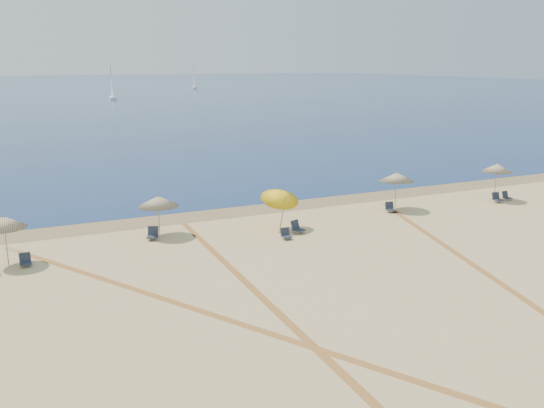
{
  "coord_description": "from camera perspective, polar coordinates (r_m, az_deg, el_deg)",
  "views": [
    {
      "loc": [
        -13.3,
        -9.3,
        9.33
      ],
      "look_at": [
        0.0,
        20.0,
        1.3
      ],
      "focal_mm": 37.78,
      "sensor_mm": 36.0,
      "label": 1
    }
  ],
  "objects": [
    {
      "name": "wet_sand",
      "position": [
        37.05,
        -2.56,
        -0.58
      ],
      "size": [
        500.0,
        500.0,
        0.0
      ],
      "primitive_type": "plane",
      "color": "olive",
      "rests_on": "ground"
    },
    {
      "name": "umbrella_2",
      "position": [
        31.58,
        -11.28,
        0.28
      ],
      "size": [
        2.2,
        2.2,
        2.32
      ],
      "color": "gray",
      "rests_on": "ground"
    },
    {
      "name": "chair_8",
      "position": [
        41.88,
        21.5,
        0.56
      ],
      "size": [
        0.63,
        0.71,
        0.67
      ],
      "rotation": [
        0.0,
        0.0,
        -0.12
      ],
      "color": "black",
      "rests_on": "ground"
    },
    {
      "name": "chair_7",
      "position": [
        37.2,
        11.68,
        -0.36
      ],
      "size": [
        0.66,
        0.73,
        0.64
      ],
      "rotation": [
        0.0,
        0.0,
        -0.25
      ],
      "color": "black",
      "rests_on": "ground"
    },
    {
      "name": "tire_tracks",
      "position": [
        23.24,
        6.78,
        -9.75
      ],
      "size": [
        48.8,
        39.27,
        0.0
      ],
      "color": "tan",
      "rests_on": "ground"
    },
    {
      "name": "umbrella_1",
      "position": [
        29.22,
        -25.17,
        -1.66
      ],
      "size": [
        2.01,
        2.01,
        2.45
      ],
      "color": "gray",
      "rests_on": "ground"
    },
    {
      "name": "chair_9",
      "position": [
        42.84,
        22.32,
        0.73
      ],
      "size": [
        0.54,
        0.62,
        0.6
      ],
      "rotation": [
        0.0,
        0.0,
        0.07
      ],
      "color": "black",
      "rests_on": "ground"
    },
    {
      "name": "sailboat_0",
      "position": [
        154.35,
        -15.67,
        10.98
      ],
      "size": [
        1.79,
        5.71,
        8.39
      ],
      "rotation": [
        0.0,
        0.0,
        -0.06
      ],
      "color": "white",
      "rests_on": "ocean"
    },
    {
      "name": "umbrella_5",
      "position": [
        41.99,
        21.51,
        3.38
      ],
      "size": [
        1.99,
        1.99,
        2.63
      ],
      "color": "gray",
      "rests_on": "ground"
    },
    {
      "name": "chair_3",
      "position": [
        29.29,
        -23.37,
        -5.19
      ],
      "size": [
        0.53,
        0.62,
        0.61
      ],
      "rotation": [
        0.0,
        0.0,
        0.04
      ],
      "color": "black",
      "rests_on": "ground"
    },
    {
      "name": "sailboat_3",
      "position": [
        209.47,
        -7.78,
        11.99
      ],
      "size": [
        2.42,
        5.55,
        8.02
      ],
      "rotation": [
        0.0,
        0.0,
        -0.2
      ],
      "color": "white",
      "rests_on": "ocean"
    },
    {
      "name": "umbrella_4",
      "position": [
        37.4,
        12.32,
        2.65
      ],
      "size": [
        2.24,
        2.26,
        2.51
      ],
      "color": "gray",
      "rests_on": "ground"
    },
    {
      "name": "chair_4",
      "position": [
        31.51,
        -11.79,
        -2.94
      ],
      "size": [
        0.78,
        0.83,
        0.69
      ],
      "rotation": [
        0.0,
        0.0,
        -0.38
      ],
      "color": "black",
      "rests_on": "ground"
    },
    {
      "name": "umbrella_3",
      "position": [
        32.18,
        0.84,
        0.9
      ],
      "size": [
        2.17,
        2.23,
        2.67
      ],
      "color": "gray",
      "rests_on": "ground"
    },
    {
      "name": "chair_6",
      "position": [
        32.04,
        2.52,
        -2.35
      ],
      "size": [
        0.8,
        0.85,
        0.7
      ],
      "rotation": [
        0.0,
        0.0,
        0.39
      ],
      "color": "black",
      "rests_on": "ground"
    },
    {
      "name": "ocean",
      "position": [
        234.86,
        -21.54,
        10.78
      ],
      "size": [
        500.0,
        500.0,
        0.0
      ],
      "primitive_type": "plane",
      "color": "#0C2151",
      "rests_on": "ground"
    },
    {
      "name": "chair_5",
      "position": [
        30.95,
        1.4,
        -3.03
      ],
      "size": [
        0.52,
        0.6,
        0.6
      ],
      "rotation": [
        0.0,
        0.0,
        -0.04
      ],
      "color": "black",
      "rests_on": "ground"
    }
  ]
}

